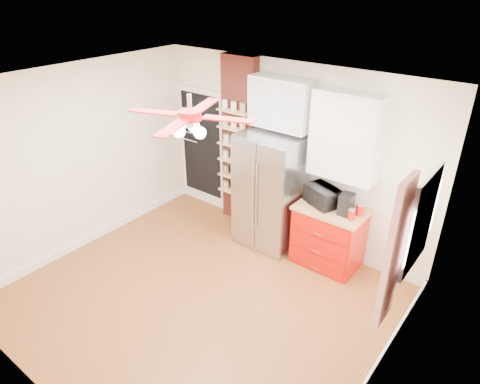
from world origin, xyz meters
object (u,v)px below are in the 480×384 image
Objects in this scene: ceiling_fan at (190,116)px; coffee_maker at (346,204)px; canister_left at (351,215)px; toaster_oven at (322,196)px; fridge at (270,191)px; red_cabinet at (328,236)px; pantry_jar_oats at (227,139)px.

coffee_maker is (1.13, 1.66, -1.38)m from ceiling_fan.
ceiling_fan is 10.61× the size of canister_left.
coffee_maker is 0.16m from canister_left.
toaster_oven is at bearing 166.02° from canister_left.
canister_left is at bearing 7.14° from toaster_oven.
toaster_oven is at bearing 4.76° from fridge.
toaster_oven reaches higher than red_cabinet.
canister_left reaches higher than red_cabinet.
fridge reaches higher than canister_left.
ceiling_fan is 9.96× the size of pantry_jar_oats.
ceiling_fan is at bearing -60.78° from pantry_jar_oats.
ceiling_fan reaches higher than pantry_jar_oats.
coffee_maker reaches higher than toaster_oven.
fridge is 1.10m from pantry_jar_oats.
red_cabinet is 2.75m from ceiling_fan.
fridge is 2.25m from ceiling_fan.
red_cabinet is at bearing 161.89° from canister_left.
red_cabinet is 0.62m from canister_left.
red_cabinet is 2.15m from pantry_jar_oats.
red_cabinet is 3.32× the size of coffee_maker.
red_cabinet is at bearing 2.95° from fridge.
toaster_oven is 1.66× the size of coffee_maker.
toaster_oven reaches higher than canister_left.
coffee_maker is 2.01× the size of pantry_jar_oats.
ceiling_fan reaches higher than fridge.
coffee_maker is (0.38, -0.04, 0.01)m from toaster_oven.
red_cabinet is 6.68× the size of pantry_jar_oats.
fridge is at bearing 91.76° from ceiling_fan.
pantry_jar_oats is at bearing 177.66° from red_cabinet.
ceiling_fan is 2.48m from canister_left.
ceiling_fan is (0.05, -1.63, 1.55)m from fridge.
pantry_jar_oats is (-1.90, 0.08, 0.99)m from red_cabinet.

